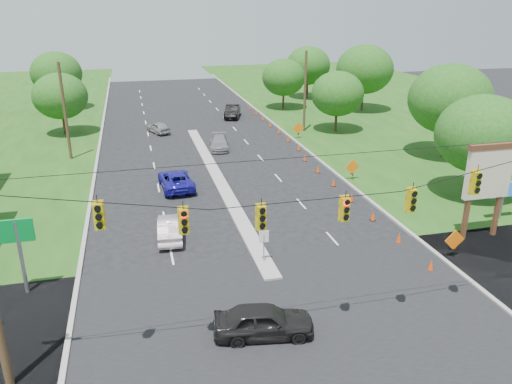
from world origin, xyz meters
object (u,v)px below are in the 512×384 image
object	(u,v)px
black_sedan	(264,321)
white_sedan	(170,228)
blue_pickup	(176,180)
pylon_sign	(490,176)

from	to	relation	value
black_sedan	white_sedan	size ratio (longest dim) A/B	1.06
blue_pickup	white_sedan	bearing A→B (deg)	78.29
blue_pickup	pylon_sign	bearing A→B (deg)	139.57
white_sedan	pylon_sign	bearing A→B (deg)	170.98
black_sedan	blue_pickup	xyz separation A→B (m)	(-1.91, 19.91, -0.04)
blue_pickup	black_sedan	bearing A→B (deg)	91.81
white_sedan	blue_pickup	bearing A→B (deg)	-94.12
black_sedan	white_sedan	bearing A→B (deg)	25.16
pylon_sign	blue_pickup	bearing A→B (deg)	143.24
black_sedan	blue_pickup	world-z (taller)	black_sedan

